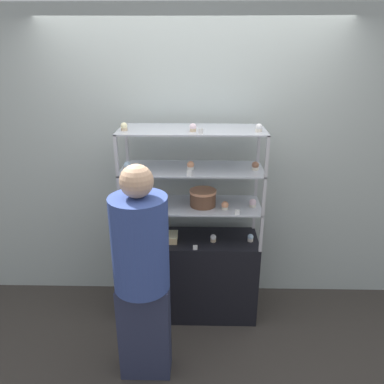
% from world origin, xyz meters
% --- Properties ---
extents(ground_plane, '(20.00, 20.00, 0.00)m').
position_xyz_m(ground_plane, '(0.00, 0.00, 0.00)').
color(ground_plane, '#38332D').
extents(back_wall, '(8.00, 0.05, 2.60)m').
position_xyz_m(back_wall, '(0.00, 0.36, 1.30)').
color(back_wall, '#A8B2AD').
rests_on(back_wall, ground_plane).
extents(display_base, '(1.12, 0.44, 0.74)m').
position_xyz_m(display_base, '(0.00, 0.00, 0.37)').
color(display_base, black).
rests_on(display_base, ground_plane).
extents(display_riser_lower, '(1.12, 0.44, 0.31)m').
position_xyz_m(display_riser_lower, '(0.00, 0.00, 1.04)').
color(display_riser_lower, '#B7B7BC').
rests_on(display_riser_lower, display_base).
extents(display_riser_middle, '(1.12, 0.44, 0.31)m').
position_xyz_m(display_riser_middle, '(0.00, 0.00, 1.35)').
color(display_riser_middle, '#B7B7BC').
rests_on(display_riser_middle, display_riser_lower).
extents(display_riser_upper, '(1.12, 0.44, 0.31)m').
position_xyz_m(display_riser_upper, '(0.00, 0.00, 1.66)').
color(display_riser_upper, '#B7B7BC').
rests_on(display_riser_upper, display_riser_middle).
extents(layer_cake_centerpiece, '(0.22, 0.22, 0.13)m').
position_xyz_m(layer_cake_centerpiece, '(0.09, -0.02, 1.13)').
color(layer_cake_centerpiece, brown).
rests_on(layer_cake_centerpiece, display_riser_lower).
extents(sheet_cake_frosted, '(0.25, 0.14, 0.07)m').
position_xyz_m(sheet_cake_frosted, '(-0.25, -0.05, 0.78)').
color(sheet_cake_frosted, '#DBBC84').
rests_on(sheet_cake_frosted, display_base).
extents(cupcake_0, '(0.05, 0.05, 0.07)m').
position_xyz_m(cupcake_0, '(-0.51, -0.04, 0.78)').
color(cupcake_0, beige).
rests_on(cupcake_0, display_base).
extents(cupcake_1, '(0.05, 0.05, 0.07)m').
position_xyz_m(cupcake_1, '(0.18, -0.06, 0.78)').
color(cupcake_1, '#CCB28C').
rests_on(cupcake_1, display_base).
extents(cupcake_2, '(0.05, 0.05, 0.07)m').
position_xyz_m(cupcake_2, '(0.49, -0.04, 0.78)').
color(cupcake_2, beige).
rests_on(cupcake_2, display_base).
extents(price_tag_0, '(0.04, 0.00, 0.04)m').
position_xyz_m(price_tag_0, '(0.03, -0.20, 0.77)').
color(price_tag_0, white).
rests_on(price_tag_0, display_base).
extents(cupcake_3, '(0.06, 0.06, 0.07)m').
position_xyz_m(cupcake_3, '(-0.51, -0.04, 1.09)').
color(cupcake_3, white).
rests_on(cupcake_3, display_riser_lower).
extents(cupcake_4, '(0.06, 0.06, 0.07)m').
position_xyz_m(cupcake_4, '(-0.25, -0.08, 1.09)').
color(cupcake_4, '#CCB28C').
rests_on(cupcake_4, display_riser_lower).
extents(cupcake_5, '(0.06, 0.06, 0.07)m').
position_xyz_m(cupcake_5, '(0.27, -0.09, 1.09)').
color(cupcake_5, beige).
rests_on(cupcake_5, display_riser_lower).
extents(cupcake_6, '(0.06, 0.06, 0.07)m').
position_xyz_m(cupcake_6, '(0.49, -0.03, 1.09)').
color(cupcake_6, beige).
rests_on(cupcake_6, display_riser_lower).
extents(price_tag_1, '(0.04, 0.00, 0.04)m').
position_xyz_m(price_tag_1, '(0.35, -0.20, 1.08)').
color(price_tag_1, white).
rests_on(price_tag_1, display_riser_lower).
extents(cupcake_7, '(0.06, 0.06, 0.07)m').
position_xyz_m(cupcake_7, '(-0.50, -0.06, 1.40)').
color(cupcake_7, beige).
rests_on(cupcake_7, display_riser_middle).
extents(cupcake_8, '(0.06, 0.06, 0.07)m').
position_xyz_m(cupcake_8, '(-0.01, -0.04, 1.40)').
color(cupcake_8, white).
rests_on(cupcake_8, display_riser_middle).
extents(cupcake_9, '(0.06, 0.06, 0.07)m').
position_xyz_m(cupcake_9, '(0.50, -0.04, 1.40)').
color(cupcake_9, beige).
rests_on(cupcake_9, display_riser_middle).
extents(price_tag_2, '(0.04, 0.00, 0.04)m').
position_xyz_m(price_tag_2, '(-0.02, -0.20, 1.40)').
color(price_tag_2, white).
rests_on(price_tag_2, display_riser_middle).
extents(cupcake_10, '(0.05, 0.05, 0.06)m').
position_xyz_m(cupcake_10, '(-0.51, -0.07, 1.72)').
color(cupcake_10, '#CCB28C').
rests_on(cupcake_10, display_riser_upper).
extents(cupcake_11, '(0.05, 0.05, 0.06)m').
position_xyz_m(cupcake_11, '(0.01, -0.09, 1.72)').
color(cupcake_11, '#CCB28C').
rests_on(cupcake_11, display_riser_upper).
extents(cupcake_12, '(0.05, 0.05, 0.06)m').
position_xyz_m(cupcake_12, '(0.49, -0.10, 1.72)').
color(cupcake_12, beige).
rests_on(cupcake_12, display_riser_upper).
extents(price_tag_3, '(0.04, 0.00, 0.04)m').
position_xyz_m(price_tag_3, '(0.07, -0.20, 1.71)').
color(price_tag_3, white).
rests_on(price_tag_3, display_riser_upper).
extents(customer_figure, '(0.38, 0.38, 1.62)m').
position_xyz_m(customer_figure, '(-0.32, -0.70, 0.86)').
color(customer_figure, '#282D47').
rests_on(customer_figure, ground_plane).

